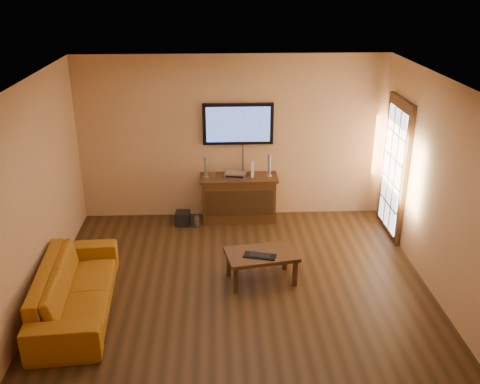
{
  "coord_description": "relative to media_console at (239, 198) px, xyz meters",
  "views": [
    {
      "loc": [
        -0.26,
        -5.87,
        3.87
      ],
      "look_at": [
        0.05,
        0.8,
        1.1
      ],
      "focal_mm": 40.0,
      "sensor_mm": 36.0,
      "label": 1
    }
  ],
  "objects": [
    {
      "name": "media_console",
      "position": [
        0.0,
        0.0,
        0.0
      ],
      "size": [
        1.26,
        0.48,
        0.77
      ],
      "color": "#3B210D",
      "rests_on": "ground"
    },
    {
      "name": "coffee_table",
      "position": [
        0.22,
        -1.93,
        -0.03
      ],
      "size": [
        1.01,
        0.71,
        0.42
      ],
      "color": "#3B210D",
      "rests_on": "ground"
    },
    {
      "name": "speaker_right",
      "position": [
        0.5,
        0.01,
        0.55
      ],
      "size": [
        0.1,
        0.1,
        0.37
      ],
      "color": "silver",
      "rests_on": "media_console"
    },
    {
      "name": "bottle",
      "position": [
        -0.7,
        -0.27,
        -0.28
      ],
      "size": [
        0.08,
        0.08,
        0.22
      ],
      "color": "white",
      "rests_on": "ground"
    },
    {
      "name": "french_door",
      "position": [
        2.37,
        -0.55,
        0.66
      ],
      "size": [
        0.07,
        1.02,
        2.22
      ],
      "color": "#3B210D",
      "rests_on": "ground"
    },
    {
      "name": "keyboard",
      "position": [
        0.19,
        -2.03,
        0.05
      ],
      "size": [
        0.45,
        0.27,
        0.03
      ],
      "color": "black",
      "rests_on": "coffee_table"
    },
    {
      "name": "speaker_left",
      "position": [
        -0.53,
        0.01,
        0.54
      ],
      "size": [
        0.1,
        0.1,
        0.35
      ],
      "color": "silver",
      "rests_on": "media_console"
    },
    {
      "name": "room_walls",
      "position": [
        -0.09,
        -1.63,
        1.3
      ],
      "size": [
        5.0,
        5.0,
        5.0
      ],
      "color": "tan",
      "rests_on": "ground"
    },
    {
      "name": "television",
      "position": [
        0.0,
        0.2,
        1.21
      ],
      "size": [
        1.14,
        0.08,
        0.67
      ],
      "color": "black",
      "rests_on": "ground"
    },
    {
      "name": "sofa",
      "position": [
        -2.09,
        -2.5,
        0.02
      ],
      "size": [
        0.77,
        2.13,
        0.82
      ],
      "primitive_type": "imported",
      "rotation": [
        0.0,
        0.0,
        1.65
      ],
      "color": "#A46112",
      "rests_on": "ground"
    },
    {
      "name": "subwoofer",
      "position": [
        -0.93,
        -0.16,
        -0.27
      ],
      "size": [
        0.25,
        0.25,
        0.23
      ],
      "primitive_type": "cube",
      "rotation": [
        0.0,
        0.0,
        -0.09
      ],
      "color": "black",
      "rests_on": "ground"
    },
    {
      "name": "ground_plane",
      "position": [
        -0.09,
        -2.25,
        -0.39
      ],
      "size": [
        5.0,
        5.0,
        0.0
      ],
      "primitive_type": "plane",
      "color": "#301E0D",
      "rests_on": "ground"
    },
    {
      "name": "game_console",
      "position": [
        0.23,
        0.03,
        0.49
      ],
      "size": [
        0.07,
        0.17,
        0.22
      ],
      "primitive_type": "cube",
      "rotation": [
        0.0,
        0.0,
        -0.15
      ],
      "color": "white",
      "rests_on": "media_console"
    },
    {
      "name": "av_receiver",
      "position": [
        -0.05,
        0.01,
        0.42
      ],
      "size": [
        0.38,
        0.31,
        0.08
      ],
      "primitive_type": "cube",
      "rotation": [
        0.0,
        0.0,
        -0.24
      ],
      "color": "silver",
      "rests_on": "media_console"
    }
  ]
}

